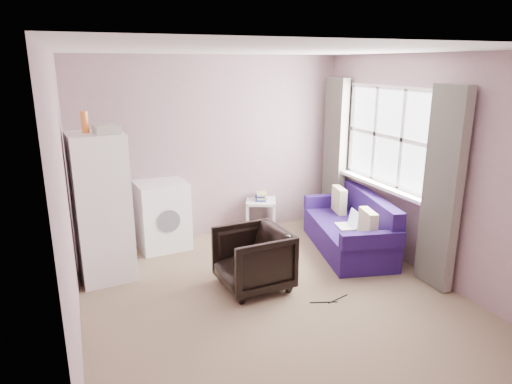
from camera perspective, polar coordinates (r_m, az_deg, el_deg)
room at (r=4.49m, az=2.47°, el=1.14°), size 3.84×4.24×2.54m
armchair at (r=5.00m, az=-0.37°, el=-8.02°), size 0.71×0.76×0.74m
fridge at (r=5.35m, az=-18.75°, el=-1.76°), size 0.64×0.63×1.90m
washing_machine at (r=6.19m, az=-11.72°, el=-2.60°), size 0.69×0.69×0.90m
side_table at (r=6.70m, az=0.63°, el=-2.60°), size 0.56×0.56×0.58m
sofa at (r=6.14m, az=11.87°, el=-4.69°), size 1.11×1.80×0.75m
window_dressing at (r=6.00m, az=15.22°, el=2.92°), size 0.17×2.62×2.18m
floor_cables at (r=4.94m, az=9.35°, el=-13.23°), size 0.45×0.10×0.01m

